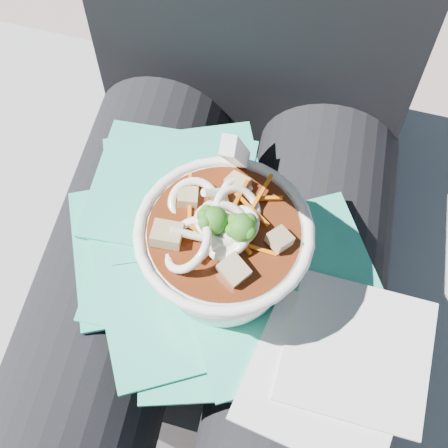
% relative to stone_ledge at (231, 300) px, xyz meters
% --- Properties ---
extents(ground, '(20.00, 20.00, 0.00)m').
position_rel_stone_ledge_xyz_m(ground, '(0.00, -0.15, -0.24)').
color(ground, slate).
rests_on(ground, ground).
extents(stone_ledge, '(1.04, 0.58, 0.47)m').
position_rel_stone_ledge_xyz_m(stone_ledge, '(0.00, 0.00, 0.00)').
color(stone_ledge, gray).
rests_on(stone_ledge, ground).
extents(lap, '(0.36, 0.48, 0.16)m').
position_rel_stone_ledge_xyz_m(lap, '(0.00, -0.15, 0.32)').
color(lap, black).
rests_on(lap, stone_ledge).
extents(person_body, '(0.34, 0.94, 1.02)m').
position_rel_stone_ledge_xyz_m(person_body, '(0.00, -0.06, 0.34)').
color(person_body, black).
rests_on(person_body, ground).
extents(plastic_bag, '(0.33, 0.30, 0.01)m').
position_rel_stone_ledge_xyz_m(plastic_bag, '(-0.00, -0.12, 0.40)').
color(plastic_bag, '#2AAF8D').
rests_on(plastic_bag, lap).
extents(napkins, '(0.16, 0.17, 0.01)m').
position_rel_stone_ledge_xyz_m(napkins, '(0.13, -0.21, 0.41)').
color(napkins, silver).
rests_on(napkins, plastic_bag).
extents(udon_bowl, '(0.18, 0.18, 0.19)m').
position_rel_stone_ledge_xyz_m(udon_bowl, '(0.02, -0.14, 0.46)').
color(udon_bowl, white).
rests_on(udon_bowl, plastic_bag).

